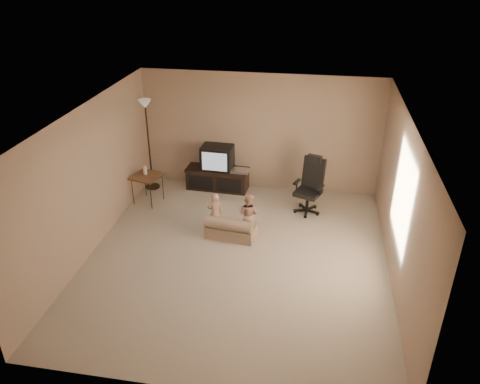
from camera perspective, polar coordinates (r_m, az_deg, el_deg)
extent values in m
plane|color=#B2A48E|center=(8.03, -0.33, -7.98)|extent=(5.50, 5.50, 0.00)
plane|color=silver|center=(6.89, -0.39, 9.20)|extent=(5.50, 5.50, 0.00)
plane|color=tan|center=(9.87, 2.47, 7.24)|extent=(5.00, 0.00, 5.00)
plane|color=tan|center=(5.16, -5.89, -14.11)|extent=(5.00, 0.00, 5.00)
plane|color=tan|center=(8.16, -17.93, 1.33)|extent=(0.00, 5.50, 5.50)
plane|color=tan|center=(7.41, 19.05, -1.57)|extent=(0.00, 5.50, 5.50)
cube|color=black|center=(10.18, -2.74, 1.53)|extent=(1.33, 0.53, 0.42)
cube|color=black|center=(10.08, -2.77, 2.75)|extent=(1.37, 0.57, 0.04)
cube|color=black|center=(10.06, -4.79, 1.14)|extent=(0.54, 0.04, 0.32)
cube|color=black|center=(9.91, -1.38, 0.80)|extent=(0.54, 0.04, 0.32)
cube|color=black|center=(9.99, -2.78, 4.23)|extent=(0.67, 0.50, 0.51)
cube|color=silver|center=(9.78, -3.14, 3.69)|extent=(0.54, 0.04, 0.40)
cube|color=silver|center=(9.91, 0.02, 2.62)|extent=(0.39, 0.28, 0.06)
cylinder|color=black|center=(9.32, 8.19, -1.23)|extent=(0.06, 0.06, 0.37)
cube|color=black|center=(9.22, 8.28, -0.08)|extent=(0.59, 0.59, 0.08)
cube|color=black|center=(9.26, 8.96, 2.31)|extent=(0.47, 0.31, 0.64)
cube|color=black|center=(9.13, 9.10, 4.02)|extent=(0.29, 0.19, 0.15)
cube|color=black|center=(9.23, 6.95, 1.24)|extent=(0.15, 0.26, 0.04)
cube|color=black|center=(9.06, 9.78, 0.52)|extent=(0.15, 0.26, 0.04)
cube|color=brown|center=(9.62, -11.32, 1.90)|extent=(0.67, 0.67, 0.03)
cylinder|color=#2F2215|center=(9.72, -12.95, 0.03)|extent=(0.02, 0.02, 0.60)
cylinder|color=#2F2215|center=(9.48, -10.81, -0.47)|extent=(0.02, 0.02, 0.60)
cylinder|color=#2F2215|center=(10.03, -11.49, 1.09)|extent=(0.02, 0.02, 0.60)
cylinder|color=#2F2215|center=(9.80, -9.39, 0.63)|extent=(0.02, 0.02, 0.60)
cylinder|color=beige|center=(9.65, -11.49, 2.56)|extent=(0.08, 0.08, 0.15)
cone|color=#D3BA89|center=(9.60, -11.55, 3.12)|extent=(0.06, 0.06, 0.05)
cylinder|color=#2F2215|center=(10.48, -10.58, 0.67)|extent=(0.31, 0.31, 0.03)
cylinder|color=#2F2215|center=(10.10, -11.02, 5.36)|extent=(0.03, 0.03, 1.86)
cone|color=beige|center=(9.79, -11.52, 10.47)|extent=(0.26, 0.26, 0.18)
cube|color=tan|center=(8.55, -1.05, -4.67)|extent=(0.93, 0.58, 0.23)
cylinder|color=tan|center=(8.31, -1.38, -3.98)|extent=(0.88, 0.31, 0.21)
imported|color=tan|center=(8.53, -3.04, -2.55)|extent=(0.33, 0.27, 0.79)
imported|color=tan|center=(8.46, 1.02, -2.72)|extent=(0.45, 0.35, 0.81)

